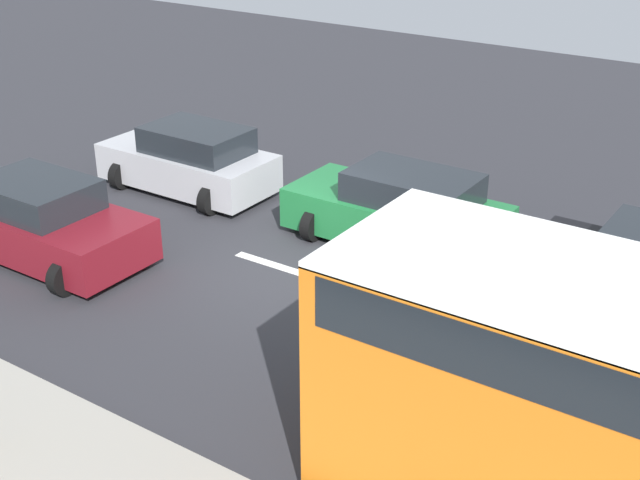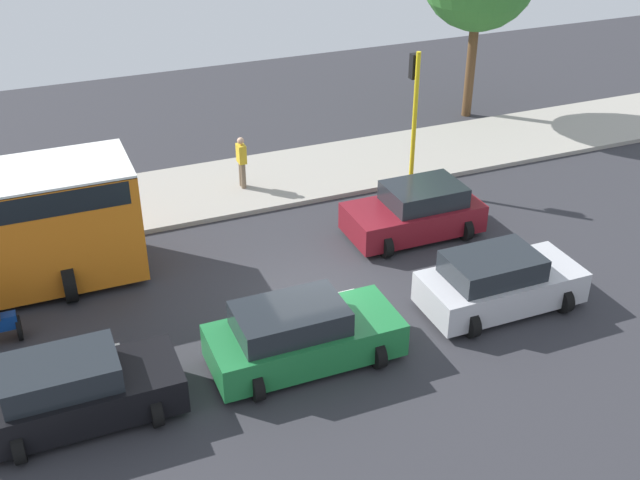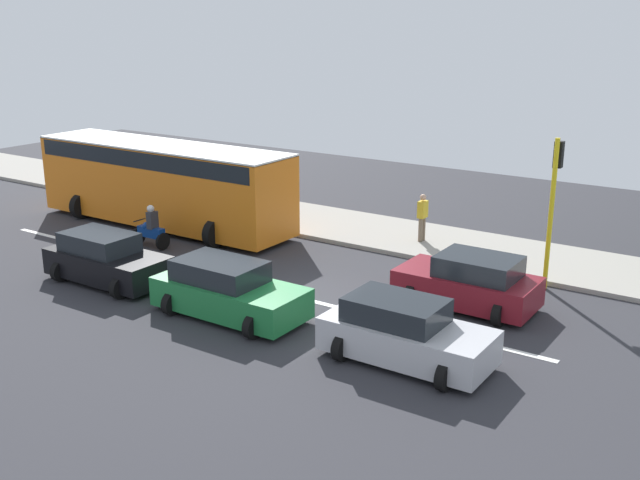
% 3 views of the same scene
% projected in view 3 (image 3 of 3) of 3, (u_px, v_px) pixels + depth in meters
% --- Properties ---
extents(ground_plane, '(40.00, 60.00, 0.10)m').
position_uv_depth(ground_plane, '(307.00, 302.00, 21.49)').
color(ground_plane, '#2D2D33').
extents(sidewalk, '(4.00, 60.00, 0.15)m').
position_uv_depth(sidewalk, '(418.00, 239.00, 27.02)').
color(sidewalk, '#9E998E').
rests_on(sidewalk, ground).
extents(lane_stripe_north, '(0.20, 2.40, 0.01)m').
position_uv_depth(lane_stripe_north, '(509.00, 350.00, 18.27)').
color(lane_stripe_north, white).
rests_on(lane_stripe_north, ground).
extents(lane_stripe_mid, '(0.20, 2.40, 0.01)m').
position_uv_depth(lane_stripe_mid, '(307.00, 300.00, 21.47)').
color(lane_stripe_mid, white).
rests_on(lane_stripe_mid, ground).
extents(lane_stripe_south, '(0.20, 2.40, 0.01)m').
position_uv_depth(lane_stripe_south, '(157.00, 263.00, 24.68)').
color(lane_stripe_south, white).
rests_on(lane_stripe_south, ground).
extents(lane_stripe_far_south, '(0.20, 2.40, 0.01)m').
position_uv_depth(lane_stripe_far_south, '(42.00, 234.00, 27.88)').
color(lane_stripe_far_south, white).
rests_on(lane_stripe_far_south, ground).
extents(car_green, '(2.23, 4.27, 1.52)m').
position_uv_depth(car_green, '(228.00, 291.00, 20.17)').
color(car_green, '#1E7238').
rests_on(car_green, ground).
extents(car_maroon, '(2.28, 3.84, 1.52)m').
position_uv_depth(car_maroon, '(469.00, 283.00, 20.79)').
color(car_maroon, maroon).
rests_on(car_maroon, ground).
extents(car_black, '(2.13, 3.98, 1.52)m').
position_uv_depth(car_black, '(106.00, 260.00, 22.74)').
color(car_black, black).
rests_on(car_black, ground).
extents(car_silver, '(2.19, 3.99, 1.52)m').
position_uv_depth(car_silver, '(405.00, 333.00, 17.50)').
color(car_silver, '#B7B7BC').
rests_on(car_silver, ground).
extents(city_bus, '(3.20, 11.00, 3.16)m').
position_uv_depth(city_bus, '(163.00, 179.00, 28.58)').
color(city_bus, orange).
rests_on(city_bus, ground).
extents(motorcycle, '(0.60, 1.30, 1.53)m').
position_uv_depth(motorcycle, '(151.00, 229.00, 26.19)').
color(motorcycle, black).
rests_on(motorcycle, ground).
extents(pedestrian_near_signal, '(0.40, 0.24, 1.69)m').
position_uv_depth(pedestrian_near_signal, '(422.00, 216.00, 26.33)').
color(pedestrian_near_signal, '#72604C').
rests_on(pedestrian_near_signal, sidewalk).
extents(traffic_light_corner, '(0.49, 0.24, 4.50)m').
position_uv_depth(traffic_light_corner, '(554.00, 192.00, 21.64)').
color(traffic_light_corner, yellow).
rests_on(traffic_light_corner, ground).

